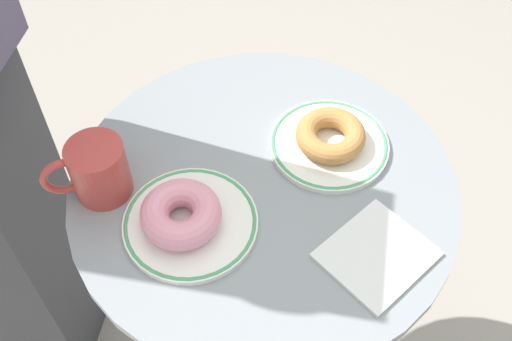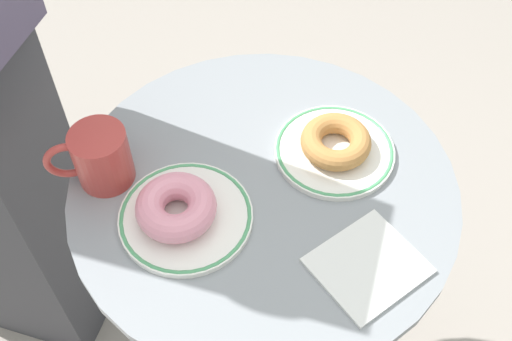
{
  "view_description": "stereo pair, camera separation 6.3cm",
  "coord_description": "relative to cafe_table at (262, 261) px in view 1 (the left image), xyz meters",
  "views": [
    {
      "loc": [
        -0.45,
        -0.38,
        1.54
      ],
      "look_at": [
        -0.01,
        0.01,
        0.78
      ],
      "focal_mm": 43.6,
      "sensor_mm": 36.0,
      "label": 1
    },
    {
      "loc": [
        -0.41,
        -0.42,
        1.54
      ],
      "look_at": [
        -0.01,
        0.01,
        0.78
      ],
      "focal_mm": 43.6,
      "sensor_mm": 36.0,
      "label": 2
    }
  ],
  "objects": [
    {
      "name": "donut_old_fashioned",
      "position": [
        0.13,
        -0.03,
        0.27
      ],
      "size": [
        0.15,
        0.15,
        0.03
      ],
      "primitive_type": "torus",
      "rotation": [
        0.0,
        0.0,
        1.89
      ],
      "color": "#BC7F42",
      "rests_on": "plate_right"
    },
    {
      "name": "coffee_mug",
      "position": [
        -0.17,
        0.18,
        0.29
      ],
      "size": [
        0.12,
        0.09,
        0.1
      ],
      "color": "#B73D38",
      "rests_on": "cafe_table"
    },
    {
      "name": "paper_napkin",
      "position": [
        0.01,
        -0.21,
        0.25
      ],
      "size": [
        0.16,
        0.15,
        0.01
      ],
      "primitive_type": "cube",
      "rotation": [
        0.0,
        0.0,
        -0.11
      ],
      "color": "white",
      "rests_on": "cafe_table"
    },
    {
      "name": "plate_left",
      "position": [
        -0.13,
        0.03,
        0.25
      ],
      "size": [
        0.2,
        0.2,
        0.01
      ],
      "color": "white",
      "rests_on": "cafe_table"
    },
    {
      "name": "donut_pink_frosted",
      "position": [
        -0.14,
        0.04,
        0.28
      ],
      "size": [
        0.15,
        0.15,
        0.04
      ],
      "primitive_type": "torus",
      "rotation": [
        0.0,
        0.0,
        1.87
      ],
      "color": "pink",
      "rests_on": "plate_left"
    },
    {
      "name": "cafe_table",
      "position": [
        0.0,
        0.0,
        0.0
      ],
      "size": [
        0.62,
        0.62,
        0.75
      ],
      "color": "gray",
      "rests_on": "ground"
    },
    {
      "name": "plate_right",
      "position": [
        0.13,
        -0.03,
        0.25
      ],
      "size": [
        0.2,
        0.2,
        0.01
      ],
      "color": "white",
      "rests_on": "cafe_table"
    }
  ]
}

